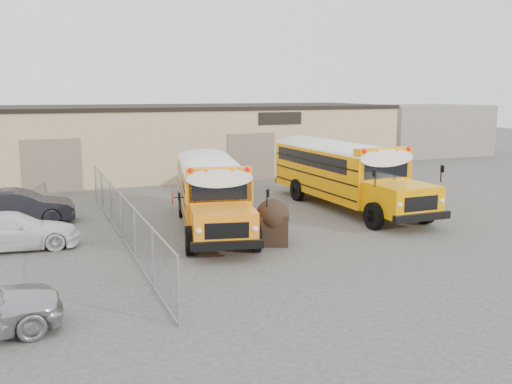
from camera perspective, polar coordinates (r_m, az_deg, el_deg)
name	(u,v)px	position (r m, az deg, el deg)	size (l,w,h in m)	color
ground	(296,243)	(21.58, 4.02, -5.08)	(120.00, 120.00, 0.00)	#42403C
warehouse	(171,139)	(39.93, -8.49, 5.26)	(30.20, 10.20, 4.67)	#CEB57F
chainlink_fence	(121,216)	(22.47, -13.33, -2.35)	(0.07, 18.07, 1.81)	gray
distant_building_right	(420,130)	(54.16, 16.12, 6.02)	(10.00, 8.00, 4.40)	gray
school_bus_left	(201,168)	(29.82, -5.54, 2.43)	(4.43, 10.28, 2.93)	orange
school_bus_right	(283,155)	(34.04, 2.76, 3.71)	(3.09, 11.15, 3.25)	#F09900
tarp_bundle	(273,221)	(21.12, 1.67, -2.94)	(1.46, 1.40, 1.71)	black
car_white	(12,231)	(22.31, -23.23, -3.60)	(1.89, 4.64, 1.35)	silver
car_dark	(19,207)	(26.36, -22.62, -1.39)	(1.59, 4.56, 1.50)	black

